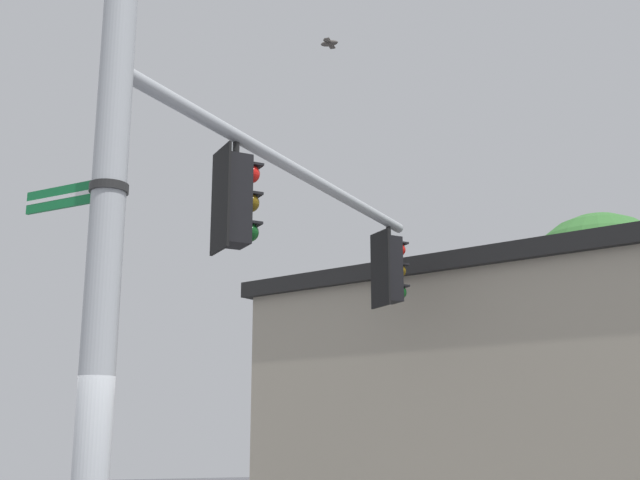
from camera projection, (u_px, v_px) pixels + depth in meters
signal_pole at (101, 311)px, 7.31m from camera, size 0.32×0.32×6.14m
mast_arm at (296, 170)px, 10.79m from camera, size 4.00×5.73×0.16m
traffic_light_nearest_pole at (236, 201)px, 9.43m from camera, size 0.54×0.49×1.31m
traffic_light_mid_inner at (390, 270)px, 13.16m from camera, size 0.54×0.49×1.31m
street_name_sign at (91, 192)px, 7.68m from camera, size 1.05×0.79×0.22m
bird_flying at (329, 43)px, 12.13m from camera, size 0.32×0.32×0.10m
storefront_building at (570, 411)px, 15.79m from camera, size 12.45×11.54×5.04m
tree_by_storefront at (603, 296)px, 14.65m from camera, size 2.84×2.84×5.97m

